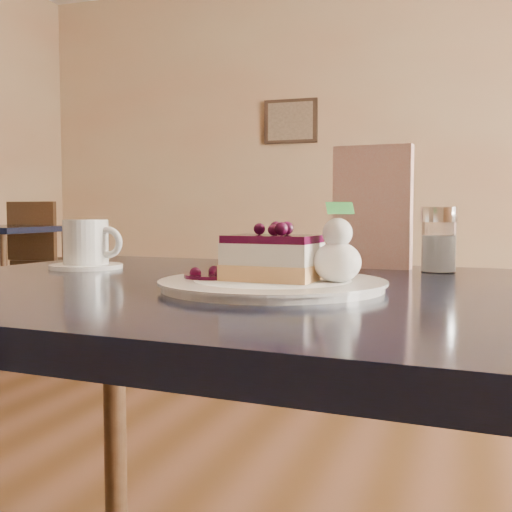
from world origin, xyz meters
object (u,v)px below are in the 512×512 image
(cheesecake_slice, at_px, (273,258))
(dessert_plate, at_px, (272,285))
(coffee_set, at_px, (87,247))
(main_table, at_px, (286,341))

(cheesecake_slice, bearing_deg, dessert_plate, -9.14)
(dessert_plate, distance_m, coffee_set, 0.46)
(main_table, distance_m, dessert_plate, 0.10)
(main_table, height_order, cheesecake_slice, cheesecake_slice)
(coffee_set, bearing_deg, dessert_plate, -24.91)
(dessert_plate, distance_m, cheesecake_slice, 0.04)
(cheesecake_slice, bearing_deg, main_table, 90.00)
(dessert_plate, bearing_deg, cheesecake_slice, 165.96)
(dessert_plate, height_order, cheesecake_slice, cheesecake_slice)
(cheesecake_slice, distance_m, coffee_set, 0.46)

